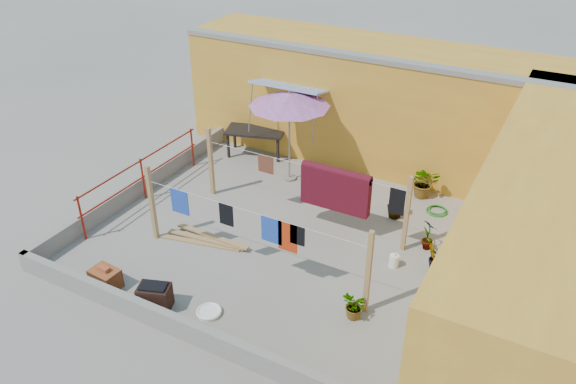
% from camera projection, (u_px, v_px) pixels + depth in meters
% --- Properties ---
extents(ground, '(80.00, 80.00, 0.00)m').
position_uv_depth(ground, '(284.00, 236.00, 12.63)').
color(ground, '#9E998E').
rests_on(ground, ground).
extents(wall_back, '(11.00, 3.27, 3.21)m').
position_uv_depth(wall_back, '(384.00, 105.00, 15.16)').
color(wall_back, gold).
rests_on(wall_back, ground).
extents(wall_right, '(2.40, 9.00, 3.20)m').
position_uv_depth(wall_right, '(547.00, 243.00, 9.68)').
color(wall_right, gold).
rests_on(wall_right, ground).
extents(parapet_front, '(8.30, 0.16, 0.44)m').
position_uv_depth(parapet_front, '(186.00, 329.00, 9.81)').
color(parapet_front, gray).
rests_on(parapet_front, ground).
extents(parapet_left, '(0.16, 7.30, 0.44)m').
position_uv_depth(parapet_left, '(143.00, 185.00, 14.19)').
color(parapet_left, gray).
rests_on(parapet_left, ground).
extents(red_railing, '(0.05, 4.20, 1.10)m').
position_uv_depth(red_railing, '(142.00, 173.00, 13.69)').
color(red_railing, maroon).
rests_on(red_railing, ground).
extents(clothesline_rig, '(5.09, 2.35, 1.80)m').
position_uv_depth(clothesline_rig, '(323.00, 194.00, 12.23)').
color(clothesline_rig, tan).
rests_on(clothesline_rig, ground).
extents(patio_umbrella, '(2.37, 2.37, 2.46)m').
position_uv_depth(patio_umbrella, '(289.00, 100.00, 13.79)').
color(patio_umbrella, gray).
rests_on(patio_umbrella, ground).
extents(outdoor_table, '(1.81, 1.27, 0.77)m').
position_uv_depth(outdoor_table, '(255.00, 132.00, 15.80)').
color(outdoor_table, black).
rests_on(outdoor_table, ground).
extents(brick_stack, '(0.59, 0.45, 0.49)m').
position_uv_depth(brick_stack, '(106.00, 278.00, 11.03)').
color(brick_stack, '#984B23').
rests_on(brick_stack, ground).
extents(lumber_pile, '(2.03, 0.58, 0.12)m').
position_uv_depth(lumber_pile, '(206.00, 239.00, 12.41)').
color(lumber_pile, tan).
rests_on(lumber_pile, ground).
extents(brazier, '(0.69, 0.57, 0.53)m').
position_uv_depth(brazier, '(155.00, 297.00, 10.49)').
color(brazier, black).
rests_on(brazier, ground).
extents(white_basin, '(0.48, 0.48, 0.08)m').
position_uv_depth(white_basin, '(209.00, 312.00, 10.45)').
color(white_basin, white).
rests_on(white_basin, ground).
extents(water_jug_a, '(0.22, 0.22, 0.34)m').
position_uv_depth(water_jug_a, '(455.00, 269.00, 11.39)').
color(water_jug_a, white).
rests_on(water_jug_a, ground).
extents(water_jug_b, '(0.20, 0.20, 0.32)m').
position_uv_depth(water_jug_b, '(394.00, 261.00, 11.62)').
color(water_jug_b, white).
rests_on(water_jug_b, ground).
extents(green_hose, '(0.52, 0.52, 0.08)m').
position_uv_depth(green_hose, '(437.00, 210.00, 13.49)').
color(green_hose, '#19731B').
rests_on(green_hose, ground).
extents(plant_back_a, '(0.91, 0.86, 0.81)m').
position_uv_depth(plant_back_a, '(424.00, 182.00, 13.94)').
color(plant_back_a, '#1C5317').
rests_on(plant_back_a, ground).
extents(plant_back_b, '(0.43, 0.43, 0.70)m').
position_uv_depth(plant_back_b, '(395.00, 204.00, 13.14)').
color(plant_back_b, '#1C5317').
rests_on(plant_back_b, ground).
extents(plant_right_a, '(0.49, 0.46, 0.77)m').
position_uv_depth(plant_right_a, '(429.00, 234.00, 12.02)').
color(plant_right_a, '#1C5317').
rests_on(plant_right_a, ground).
extents(plant_right_b, '(0.43, 0.46, 0.67)m').
position_uv_depth(plant_right_b, '(435.00, 259.00, 11.37)').
color(plant_right_b, '#1C5317').
rests_on(plant_right_b, ground).
extents(plant_right_c, '(0.63, 0.64, 0.54)m').
position_uv_depth(plant_right_c, '(355.00, 307.00, 10.23)').
color(plant_right_c, '#1C5317').
rests_on(plant_right_c, ground).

